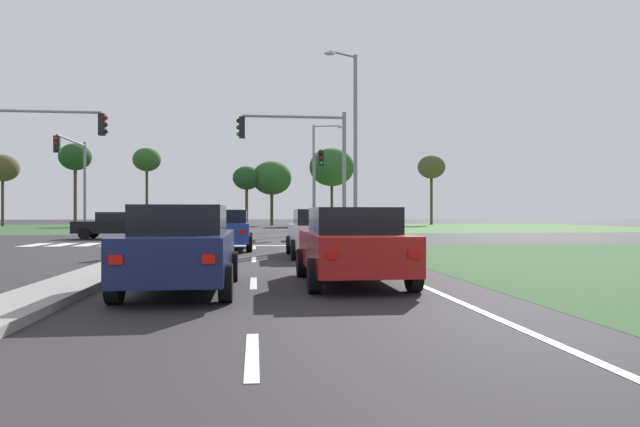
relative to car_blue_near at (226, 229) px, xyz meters
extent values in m
plane|color=#282628|center=(-2.40, 9.55, -0.81)|extent=(200.00, 200.00, 0.00)
cube|color=#476B38|center=(23.10, 34.05, -0.81)|extent=(35.00, 35.00, 0.01)
cube|color=gray|center=(-2.40, -9.45, -0.74)|extent=(1.20, 22.00, 0.14)
cube|color=gray|center=(-2.40, 34.55, -0.74)|extent=(1.20, 36.00, 0.14)
cube|color=silver|center=(1.10, -16.96, -0.80)|extent=(0.14, 2.00, 0.01)
cube|color=silver|center=(1.10, -10.96, -0.80)|extent=(0.14, 2.00, 0.01)
cube|color=silver|center=(1.10, -4.96, -0.80)|extent=(0.14, 2.00, 0.01)
cube|color=silver|center=(1.10, 1.04, -0.80)|extent=(0.14, 2.00, 0.01)
cube|color=silver|center=(4.45, -8.45, -0.80)|extent=(0.14, 24.00, 0.01)
cube|color=silver|center=(1.40, 2.55, -0.80)|extent=(6.40, 0.50, 0.01)
cube|color=silver|center=(-8.80, 4.35, -0.80)|extent=(0.70, 2.80, 0.01)
cube|color=silver|center=(-7.65, 4.35, -0.80)|extent=(0.70, 2.80, 0.01)
cube|color=silver|center=(-6.50, 4.35, -0.80)|extent=(0.70, 2.80, 0.01)
cube|color=silver|center=(-5.35, 4.35, -0.80)|extent=(0.70, 2.80, 0.01)
cube|color=silver|center=(-4.20, 4.35, -0.80)|extent=(0.70, 2.80, 0.01)
cube|color=silver|center=(-3.05, 4.35, -0.80)|extent=(0.70, 2.80, 0.01)
cube|color=navy|center=(0.00, 0.03, -0.12)|extent=(1.84, 4.52, 0.75)
cube|color=black|center=(0.00, -0.12, 0.52)|extent=(1.62, 2.08, 0.52)
cube|color=red|center=(-0.70, -2.25, -0.04)|extent=(0.20, 0.04, 0.14)
cube|color=red|center=(0.70, -2.25, -0.04)|extent=(0.20, 0.04, 0.14)
cylinder|color=black|center=(-0.92, 1.48, -0.49)|extent=(0.22, 0.64, 0.64)
cylinder|color=black|center=(0.92, 1.48, -0.49)|extent=(0.22, 0.64, 0.64)
cylinder|color=black|center=(-0.92, -1.41, -0.49)|extent=(0.22, 0.64, 0.64)
cylinder|color=black|center=(0.92, -1.41, -0.49)|extent=(0.22, 0.64, 0.64)
cube|color=silver|center=(3.29, -3.87, -0.12)|extent=(1.86, 4.18, 0.74)
cube|color=black|center=(3.29, -4.02, 0.51)|extent=(1.64, 1.92, 0.52)
cube|color=red|center=(2.58, -5.98, -0.04)|extent=(0.20, 0.04, 0.14)
cube|color=red|center=(4.00, -5.98, -0.04)|extent=(0.20, 0.04, 0.14)
cylinder|color=black|center=(2.36, -2.53, -0.49)|extent=(0.22, 0.64, 0.64)
cylinder|color=black|center=(4.22, -2.53, -0.49)|extent=(0.22, 0.64, 0.64)
cylinder|color=black|center=(2.36, -5.21, -0.49)|extent=(0.22, 0.64, 0.64)
cylinder|color=black|center=(4.22, -5.21, -0.49)|extent=(0.22, 0.64, 0.64)
cube|color=maroon|center=(5.46, 7.47, -0.12)|extent=(4.44, 1.75, 0.74)
cube|color=black|center=(5.31, 7.47, 0.51)|extent=(2.04, 1.54, 0.52)
cube|color=red|center=(3.22, 8.14, -0.05)|extent=(0.04, 0.20, 0.14)
cube|color=red|center=(3.22, 6.81, -0.05)|extent=(0.04, 0.20, 0.14)
cylinder|color=black|center=(6.88, 8.35, -0.49)|extent=(0.64, 0.22, 0.64)
cylinder|color=black|center=(6.88, 6.60, -0.49)|extent=(0.64, 0.22, 0.64)
cylinder|color=black|center=(4.04, 8.35, -0.49)|extent=(0.64, 0.22, 0.64)
cylinder|color=black|center=(4.04, 6.60, -0.49)|extent=(0.64, 0.22, 0.64)
cube|color=#BCAD8E|center=(-4.67, 17.96, -0.16)|extent=(1.87, 4.34, 0.66)
cube|color=black|center=(-4.67, 18.11, 0.43)|extent=(1.65, 2.00, 0.52)
cube|color=red|center=(-3.95, 20.15, -0.09)|extent=(0.20, 0.04, 0.14)
cube|color=red|center=(-5.38, 20.15, -0.09)|extent=(0.20, 0.04, 0.14)
cylinder|color=black|center=(-3.73, 16.57, -0.49)|extent=(0.22, 0.64, 0.64)
cylinder|color=black|center=(-5.60, 16.57, -0.49)|extent=(0.22, 0.64, 0.64)
cylinder|color=black|center=(-3.73, 19.35, -0.49)|extent=(0.22, 0.64, 0.64)
cylinder|color=black|center=(-5.60, 19.35, -0.49)|extent=(0.22, 0.64, 0.64)
cube|color=#A31919|center=(3.13, -11.23, -0.12)|extent=(1.85, 4.25, 0.73)
cube|color=black|center=(3.13, -11.38, 0.50)|extent=(1.63, 1.95, 0.52)
cube|color=red|center=(2.42, -13.37, -0.05)|extent=(0.20, 0.04, 0.14)
cube|color=red|center=(3.83, -13.37, -0.05)|extent=(0.20, 0.04, 0.14)
cylinder|color=black|center=(2.20, -9.87, -0.49)|extent=(0.22, 0.64, 0.64)
cylinder|color=black|center=(4.05, -9.87, -0.49)|extent=(0.22, 0.64, 0.64)
cylinder|color=black|center=(2.20, -12.59, -0.49)|extent=(0.22, 0.64, 0.64)
cylinder|color=black|center=(4.05, -12.59, -0.49)|extent=(0.22, 0.64, 0.64)
cube|color=#161E47|center=(-0.22, -12.00, -0.11)|extent=(1.75, 4.50, 0.76)
cube|color=black|center=(-0.22, -12.15, 0.53)|extent=(1.54, 2.07, 0.52)
cube|color=red|center=(-0.88, -14.27, -0.03)|extent=(0.20, 0.04, 0.14)
cube|color=red|center=(0.45, -14.27, -0.03)|extent=(0.20, 0.04, 0.14)
cylinder|color=black|center=(-1.09, -10.56, -0.49)|extent=(0.22, 0.64, 0.64)
cylinder|color=black|center=(0.66, -10.56, -0.49)|extent=(0.22, 0.64, 0.64)
cylinder|color=black|center=(-1.09, -13.44, -0.49)|extent=(0.22, 0.64, 0.64)
cylinder|color=black|center=(0.66, -13.44, -0.49)|extent=(0.22, 0.64, 0.64)
cube|color=black|center=(-6.80, 10.54, -0.15)|extent=(4.27, 1.74, 0.67)
cube|color=black|center=(-6.65, 10.54, 0.44)|extent=(1.97, 1.53, 0.52)
cube|color=red|center=(-4.64, 9.88, -0.09)|extent=(0.04, 0.20, 0.14)
cube|color=red|center=(-4.64, 11.20, -0.09)|extent=(0.04, 0.20, 0.14)
cylinder|color=black|center=(-8.17, 9.67, -0.49)|extent=(0.64, 0.22, 0.64)
cylinder|color=black|center=(-8.17, 11.41, -0.49)|extent=(0.64, 0.22, 0.64)
cylinder|color=black|center=(-5.43, 9.67, -0.49)|extent=(0.64, 0.22, 0.64)
cylinder|color=black|center=(-5.43, 11.41, -0.49)|extent=(0.64, 0.22, 0.64)
cylinder|color=gray|center=(-7.75, 2.95, 5.04)|extent=(4.49, 0.12, 0.12)
cube|color=black|center=(-5.51, 2.95, 4.51)|extent=(0.26, 0.32, 0.95)
sphere|color=red|center=(-5.35, 2.95, 4.81)|extent=(0.20, 0.20, 0.20)
sphere|color=#3A2405|center=(-5.35, 2.95, 4.51)|extent=(0.20, 0.20, 0.20)
sphere|color=black|center=(-5.35, 2.95, 4.21)|extent=(0.20, 0.20, 0.20)
cylinder|color=gray|center=(-10.00, 16.15, 2.26)|extent=(0.18, 0.18, 6.13)
cylinder|color=gray|center=(-10.00, 13.50, 5.07)|extent=(0.12, 5.31, 0.12)
cube|color=black|center=(-10.00, 10.84, 4.55)|extent=(0.32, 0.26, 0.95)
sphere|color=red|center=(-10.00, 10.68, 4.85)|extent=(0.20, 0.20, 0.20)
sphere|color=#3A2405|center=(-10.00, 10.68, 4.55)|extent=(0.20, 0.20, 0.20)
sphere|color=black|center=(-10.00, 10.68, 4.25)|extent=(0.20, 0.20, 0.20)
cylinder|color=gray|center=(5.20, 16.15, 2.00)|extent=(0.18, 0.18, 5.61)
cylinder|color=gray|center=(5.20, 14.17, 4.55)|extent=(0.12, 3.96, 0.12)
cube|color=black|center=(5.20, 12.19, 4.03)|extent=(0.32, 0.26, 0.95)
sphere|color=#360503|center=(5.20, 12.03, 4.33)|extent=(0.20, 0.20, 0.20)
sphere|color=#3A2405|center=(5.20, 12.03, 4.03)|extent=(0.20, 0.20, 0.20)
sphere|color=green|center=(5.20, 12.03, 3.73)|extent=(0.20, 0.20, 0.20)
cylinder|color=gray|center=(5.20, 2.95, 2.23)|extent=(0.18, 0.18, 6.08)
cylinder|color=gray|center=(2.88, 2.95, 5.02)|extent=(4.64, 0.12, 0.12)
cube|color=black|center=(0.56, 2.95, 4.49)|extent=(0.26, 0.32, 0.95)
sphere|color=#360503|center=(0.40, 2.95, 4.79)|extent=(0.20, 0.20, 0.20)
sphere|color=#3A2405|center=(0.40, 2.95, 4.49)|extent=(0.20, 0.20, 0.20)
sphere|color=green|center=(0.40, 2.95, 4.19)|extent=(0.20, 0.20, 0.20)
cylinder|color=gray|center=(6.24, 5.84, 3.96)|extent=(0.20, 0.20, 9.53)
cylinder|color=gray|center=(5.52, 5.40, 8.62)|extent=(1.49, 0.96, 0.10)
ellipsoid|color=#B2B2A8|center=(4.81, 4.96, 8.52)|extent=(0.56, 0.28, 0.20)
cylinder|color=gray|center=(6.24, 26.62, 3.75)|extent=(0.20, 0.20, 9.13)
cylinder|color=gray|center=(7.38, 26.33, 8.22)|extent=(2.30, 0.68, 0.10)
ellipsoid|color=#B2B2A8|center=(8.52, 26.03, 8.12)|extent=(0.56, 0.28, 0.20)
cylinder|color=#4C4C4C|center=(-2.15, 17.80, -0.31)|extent=(0.16, 0.16, 0.73)
cylinder|color=#232833|center=(-2.15, 17.80, 0.44)|extent=(0.34, 0.34, 0.76)
sphere|color=tan|center=(-2.15, 17.80, 0.93)|extent=(0.22, 0.22, 0.22)
cylinder|color=#423323|center=(-26.39, 43.20, 1.91)|extent=(0.30, 0.30, 5.45)
ellipsoid|color=#4C4728|center=(-26.39, 43.20, 5.59)|extent=(3.48, 3.48, 2.96)
cylinder|color=#423323|center=(-17.98, 40.68, 2.46)|extent=(0.33, 0.33, 6.54)
ellipsoid|color=#1E421E|center=(-17.98, 40.68, 6.66)|extent=(3.38, 3.38, 2.88)
cylinder|color=#423323|center=(-11.47, 45.90, 2.61)|extent=(0.30, 0.30, 6.84)
ellipsoid|color=#285123|center=(-11.47, 45.90, 6.92)|extent=(3.25, 3.25, 2.76)
cylinder|color=#423323|center=(0.19, 43.69, 1.51)|extent=(0.34, 0.34, 4.63)
ellipsoid|color=#1E421E|center=(0.19, 43.69, 4.71)|extent=(3.21, 3.21, 2.73)
cylinder|color=#423323|center=(3.12, 44.27, 1.34)|extent=(0.37, 0.37, 4.30)
ellipsoid|color=#285123|center=(3.12, 44.27, 4.77)|extent=(4.65, 4.65, 3.95)
cylinder|color=#423323|center=(23.10, 46.31, 2.33)|extent=(0.33, 0.33, 6.29)
ellipsoid|color=#4C4728|center=(23.10, 46.31, 6.42)|extent=(3.43, 3.43, 2.91)
cylinder|color=#423323|center=(10.28, 44.54, 1.92)|extent=(0.33, 0.33, 5.46)
ellipsoid|color=#285123|center=(10.28, 44.54, 6.13)|extent=(5.36, 5.36, 4.55)
camera|label=1|loc=(1.13, -22.84, 0.65)|focal=32.00mm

